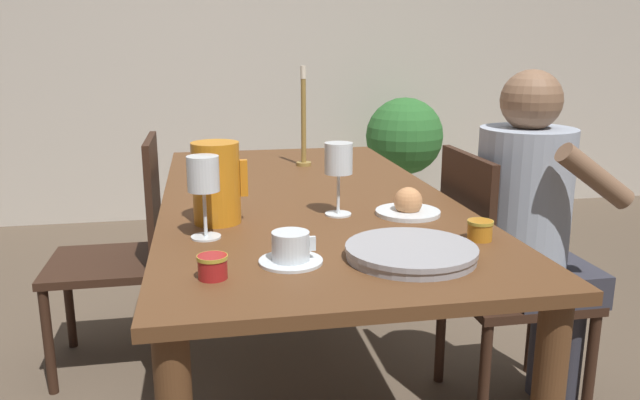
{
  "coord_description": "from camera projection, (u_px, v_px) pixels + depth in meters",
  "views": [
    {
      "loc": [
        -0.31,
        -1.93,
        1.24
      ],
      "look_at": [
        0.0,
        -0.27,
        0.82
      ],
      "focal_mm": 35.0,
      "sensor_mm": 36.0,
      "label": 1
    }
  ],
  "objects": [
    {
      "name": "teacup_near_person",
      "position": [
        291.0,
        250.0,
        1.38
      ],
      "size": [
        0.14,
        0.14,
        0.07
      ],
      "color": "silver",
      "rests_on": "dining_table"
    },
    {
      "name": "serving_tray",
      "position": [
        411.0,
        252.0,
        1.41
      ],
      "size": [
        0.3,
        0.3,
        0.03
      ],
      "color": "#9E9EA3",
      "rests_on": "dining_table"
    },
    {
      "name": "chair_opposite",
      "position": [
        124.0,
        249.0,
        2.39
      ],
      "size": [
        0.42,
        0.42,
        0.9
      ],
      "rotation": [
        0.0,
        0.0,
        1.57
      ],
      "color": "#331E14",
      "rests_on": "ground_plane"
    },
    {
      "name": "teacup_across",
      "position": [
        213.0,
        173.0,
        2.2
      ],
      "size": [
        0.14,
        0.14,
        0.07
      ],
      "color": "silver",
      "rests_on": "dining_table"
    },
    {
      "name": "jam_jar_red",
      "position": [
        480.0,
        229.0,
        1.54
      ],
      "size": [
        0.06,
        0.06,
        0.05
      ],
      "color": "#C67A1E",
      "rests_on": "dining_table"
    },
    {
      "name": "jam_jar_amber",
      "position": [
        213.0,
        265.0,
        1.29
      ],
      "size": [
        0.06,
        0.06,
        0.05
      ],
      "color": "#A81E1E",
      "rests_on": "dining_table"
    },
    {
      "name": "wine_glass_juice",
      "position": [
        203.0,
        178.0,
        1.53
      ],
      "size": [
        0.08,
        0.08,
        0.21
      ],
      "color": "white",
      "rests_on": "dining_table"
    },
    {
      "name": "dining_table",
      "position": [
        305.0,
        225.0,
        2.04
      ],
      "size": [
        0.9,
        1.82,
        0.77
      ],
      "color": "brown",
      "rests_on": "ground_plane"
    },
    {
      "name": "person_seated",
      "position": [
        532.0,
        220.0,
        2.02
      ],
      "size": [
        0.39,
        0.41,
        1.17
      ],
      "rotation": [
        0.0,
        0.0,
        -1.57
      ],
      "color": "#33333D",
      "rests_on": "ground_plane"
    },
    {
      "name": "wall_back",
      "position": [
        244.0,
        36.0,
        4.38
      ],
      "size": [
        10.0,
        0.06,
        2.6
      ],
      "color": "beige",
      "rests_on": "ground_plane"
    },
    {
      "name": "potted_plant",
      "position": [
        404.0,
        140.0,
        4.35
      ],
      "size": [
        0.54,
        0.54,
        0.89
      ],
      "color": "beige",
      "rests_on": "ground_plane"
    },
    {
      "name": "red_pitcher",
      "position": [
        216.0,
        182.0,
        1.67
      ],
      "size": [
        0.15,
        0.13,
        0.22
      ],
      "color": "orange",
      "rests_on": "dining_table"
    },
    {
      "name": "wine_glass_water",
      "position": [
        339.0,
        162.0,
        1.74
      ],
      "size": [
        0.08,
        0.08,
        0.21
      ],
      "color": "white",
      "rests_on": "dining_table"
    },
    {
      "name": "chair_person_side",
      "position": [
        496.0,
        278.0,
        2.1
      ],
      "size": [
        0.42,
        0.42,
        0.9
      ],
      "rotation": [
        0.0,
        0.0,
        -1.57
      ],
      "color": "#331E14",
      "rests_on": "ground_plane"
    },
    {
      "name": "bread_plate",
      "position": [
        408.0,
        206.0,
        1.78
      ],
      "size": [
        0.18,
        0.18,
        0.08
      ],
      "color": "silver",
      "rests_on": "dining_table"
    },
    {
      "name": "candlestick_tall",
      "position": [
        304.0,
        126.0,
        2.46
      ],
      "size": [
        0.06,
        0.06,
        0.39
      ],
      "color": "olive",
      "rests_on": "dining_table"
    }
  ]
}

